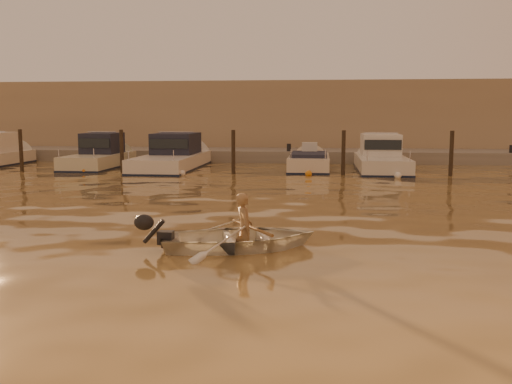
# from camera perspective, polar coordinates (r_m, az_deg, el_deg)

# --- Properties ---
(ground_plane) EXTENTS (160.00, 160.00, 0.00)m
(ground_plane) POSITION_cam_1_polar(r_m,az_deg,el_deg) (12.93, -10.78, -4.47)
(ground_plane) COLOR olive
(ground_plane) RESTS_ON ground
(dinghy) EXTENTS (3.71, 3.11, 0.66)m
(dinghy) POSITION_cam_1_polar(r_m,az_deg,el_deg) (11.65, -1.68, -4.62)
(dinghy) COLOR silver
(dinghy) RESTS_ON ground_plane
(person) EXTENTS (0.48, 0.60, 1.43)m
(person) POSITION_cam_1_polar(r_m,az_deg,el_deg) (11.62, -1.20, -3.61)
(person) COLOR #95724A
(person) RESTS_ON dinghy
(outboard_motor) EXTENTS (0.98, 0.65, 0.70)m
(outboard_motor) POSITION_cam_1_polar(r_m,az_deg,el_deg) (11.51, -9.11, -4.52)
(outboard_motor) COLOR black
(outboard_motor) RESTS_ON dinghy
(oar_port) EXTENTS (1.08, 1.86, 0.13)m
(oar_port) POSITION_cam_1_polar(r_m,az_deg,el_deg) (11.65, -0.47, -3.56)
(oar_port) COLOR brown
(oar_port) RESTS_ON dinghy
(oar_starboard) EXTENTS (0.32, 2.09, 0.13)m
(oar_starboard) POSITION_cam_1_polar(r_m,az_deg,el_deg) (11.62, -1.44, -3.60)
(oar_starboard) COLOR brown
(oar_starboard) RESTS_ON dinghy
(moored_boat_1) EXTENTS (2.13, 6.37, 1.75)m
(moored_boat_1) POSITION_cam_1_polar(r_m,az_deg,el_deg) (30.33, -15.47, 3.55)
(moored_boat_1) COLOR beige
(moored_boat_1) RESTS_ON ground_plane
(moored_boat_2) EXTENTS (2.55, 8.45, 1.75)m
(moored_boat_2) POSITION_cam_1_polar(r_m,az_deg,el_deg) (29.10, -8.34, 3.59)
(moored_boat_2) COLOR silver
(moored_boat_2) RESTS_ON ground_plane
(moored_boat_3) EXTENTS (1.93, 5.62, 0.95)m
(moored_boat_3) POSITION_cam_1_polar(r_m,az_deg,el_deg) (28.17, 5.32, 2.68)
(moored_boat_3) COLOR beige
(moored_boat_3) RESTS_ON ground_plane
(moored_boat_4) EXTENTS (2.27, 6.99, 1.75)m
(moored_boat_4) POSITION_cam_1_polar(r_m,az_deg,el_deg) (28.28, 12.42, 3.37)
(moored_boat_4) COLOR silver
(moored_boat_4) RESTS_ON ground_plane
(piling_0) EXTENTS (0.18, 0.18, 2.20)m
(piling_0) POSITION_cam_1_polar(r_m,az_deg,el_deg) (29.60, -22.44, 3.69)
(piling_0) COLOR #2D2319
(piling_0) RESTS_ON ground_plane
(piling_1) EXTENTS (0.18, 0.18, 2.20)m
(piling_1) POSITION_cam_1_polar(r_m,az_deg,el_deg) (27.53, -13.27, 3.80)
(piling_1) COLOR #2D2319
(piling_1) RESTS_ON ground_plane
(piling_2) EXTENTS (0.18, 0.18, 2.20)m
(piling_2) POSITION_cam_1_polar(r_m,az_deg,el_deg) (26.22, -2.28, 3.81)
(piling_2) COLOR #2D2319
(piling_2) RESTS_ON ground_plane
(piling_3) EXTENTS (0.18, 0.18, 2.20)m
(piling_3) POSITION_cam_1_polar(r_m,az_deg,el_deg) (25.93, 8.73, 3.69)
(piling_3) COLOR #2D2319
(piling_3) RESTS_ON ground_plane
(piling_4) EXTENTS (0.18, 0.18, 2.20)m
(piling_4) POSITION_cam_1_polar(r_m,az_deg,el_deg) (26.53, 18.94, 3.45)
(piling_4) COLOR #2D2319
(piling_4) RESTS_ON ground_plane
(fender_b) EXTENTS (0.30, 0.30, 0.30)m
(fender_b) POSITION_cam_1_polar(r_m,az_deg,el_deg) (27.78, -16.75, 2.06)
(fender_b) COLOR orange
(fender_b) RESTS_ON ground_plane
(fender_c) EXTENTS (0.30, 0.30, 0.30)m
(fender_c) POSITION_cam_1_polar(r_m,az_deg,el_deg) (25.60, -7.40, 1.86)
(fender_c) COLOR white
(fender_c) RESTS_ON ground_plane
(fender_d) EXTENTS (0.30, 0.30, 0.30)m
(fender_d) POSITION_cam_1_polar(r_m,az_deg,el_deg) (25.34, 5.28, 1.83)
(fender_d) COLOR orange
(fender_d) RESTS_ON ground_plane
(fender_e) EXTENTS (0.30, 0.30, 0.30)m
(fender_e) POSITION_cam_1_polar(r_m,az_deg,el_deg) (25.22, 14.00, 1.61)
(fender_e) COLOR white
(fender_e) RESTS_ON ground_plane
(quay) EXTENTS (52.00, 4.00, 1.00)m
(quay) POSITION_cam_1_polar(r_m,az_deg,el_deg) (33.86, 0.06, 3.44)
(quay) COLOR gray
(quay) RESTS_ON ground_plane
(waterfront_building) EXTENTS (46.00, 7.00, 4.80)m
(waterfront_building) POSITION_cam_1_polar(r_m,az_deg,el_deg) (39.24, 0.97, 7.33)
(waterfront_building) COLOR #9E8466
(waterfront_building) RESTS_ON quay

